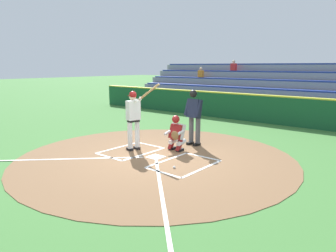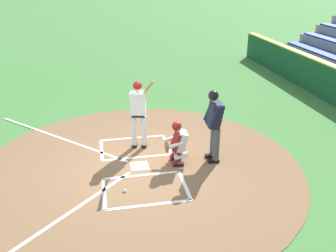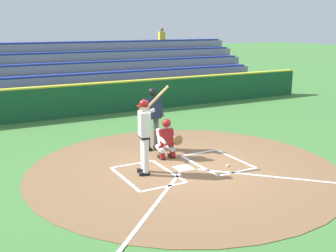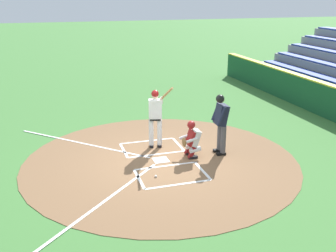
% 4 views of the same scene
% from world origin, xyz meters
% --- Properties ---
extents(ground_plane, '(120.00, 120.00, 0.00)m').
position_xyz_m(ground_plane, '(0.00, 0.00, 0.00)').
color(ground_plane, '#427A38').
extents(dirt_circle, '(8.00, 8.00, 0.01)m').
position_xyz_m(dirt_circle, '(0.00, 0.00, 0.01)').
color(dirt_circle, brown).
rests_on(dirt_circle, ground).
extents(home_plate_and_chalk, '(7.93, 4.91, 0.01)m').
position_xyz_m(home_plate_and_chalk, '(0.00, 0.88, 0.01)').
color(home_plate_and_chalk, white).
rests_on(home_plate_and_chalk, dirt_circle).
extents(batter, '(1.05, 0.55, 2.13)m').
position_xyz_m(batter, '(1.03, -0.14, 1.10)').
color(batter, white).
rests_on(batter, ground).
extents(catcher, '(0.59, 0.61, 1.13)m').
position_xyz_m(catcher, '(-0.02, -0.95, 0.59)').
color(catcher, black).
rests_on(catcher, ground).
extents(plate_umpire, '(0.59, 0.42, 1.86)m').
position_xyz_m(plate_umpire, '(-0.03, -1.87, 1.08)').
color(plate_umpire, '#4C4C51').
rests_on(plate_umpire, ground).
extents(baseball, '(0.07, 0.07, 0.07)m').
position_xyz_m(baseball, '(-1.06, 0.45, 0.04)').
color(baseball, white).
rests_on(baseball, ground).
extents(backstop_wall, '(22.00, 0.36, 1.31)m').
position_xyz_m(backstop_wall, '(0.00, -7.50, 0.65)').
color(backstop_wall, '#19512D').
rests_on(backstop_wall, ground).
extents(bleacher_stand, '(20.00, 5.10, 3.45)m').
position_xyz_m(bleacher_stand, '(0.00, -11.33, 1.00)').
color(bleacher_stand, gray).
rests_on(bleacher_stand, ground).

